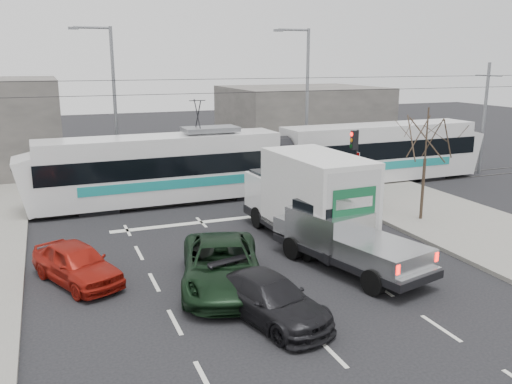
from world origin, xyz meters
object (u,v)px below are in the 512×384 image
object	(u,v)px
box_truck	(309,198)
red_car	(77,263)
street_lamp_near	(305,93)
silver_pickup	(343,236)
bare_tree	(426,139)
navy_pickup	(328,179)
traffic_signal	(355,150)
tram	(278,159)
dark_car	(270,299)
green_car	(222,265)
street_lamp_far	(111,96)

from	to	relation	value
box_truck	red_car	distance (m)	9.09
street_lamp_near	silver_pickup	bearing A→B (deg)	-111.20
bare_tree	box_truck	distance (m)	6.33
street_lamp_near	red_car	xyz separation A→B (m)	(-14.65, -13.10, -4.44)
silver_pickup	navy_pickup	bearing A→B (deg)	49.77
box_truck	navy_pickup	xyz separation A→B (m)	(3.85, 5.43, -0.62)
traffic_signal	box_truck	xyz separation A→B (m)	(-4.85, -4.56, -0.94)
traffic_signal	red_car	world-z (taller)	traffic_signal
tram	dark_car	bearing A→B (deg)	-115.81
red_car	tram	bearing A→B (deg)	15.13
green_car	dark_car	distance (m)	2.69
tram	dark_car	world-z (taller)	tram
box_truck	tram	bearing A→B (deg)	71.55
navy_pickup	traffic_signal	bearing A→B (deg)	-45.09
bare_tree	red_car	bearing A→B (deg)	-173.87
red_car	bare_tree	bearing A→B (deg)	-18.20
street_lamp_far	navy_pickup	world-z (taller)	street_lamp_far
tram	silver_pickup	xyz separation A→B (m)	(-2.37, -11.07, -0.72)
bare_tree	street_lamp_near	bearing A→B (deg)	91.42
navy_pickup	silver_pickup	bearing A→B (deg)	-119.55
traffic_signal	street_lamp_far	size ratio (longest dim) A/B	0.40
traffic_signal	silver_pickup	size ratio (longest dim) A/B	0.56
traffic_signal	street_lamp_near	size ratio (longest dim) A/B	0.40
bare_tree	box_truck	xyz separation A→B (m)	(-5.98, -0.57, -2.00)
green_car	dark_car	size ratio (longest dim) A/B	1.27
street_lamp_near	street_lamp_far	xyz separation A→B (m)	(-11.50, 2.00, 0.00)
silver_pickup	bare_tree	bearing A→B (deg)	14.75
silver_pickup	dark_car	world-z (taller)	silver_pickup
traffic_signal	green_car	size ratio (longest dim) A/B	0.67
silver_pickup	street_lamp_near	bearing A→B (deg)	54.04
box_truck	green_car	world-z (taller)	box_truck
box_truck	dark_car	xyz separation A→B (m)	(-4.07, -5.71, -1.18)
dark_car	traffic_signal	bearing A→B (deg)	33.21
navy_pickup	red_car	world-z (taller)	navy_pickup
bare_tree	tram	xyz separation A→B (m)	(-3.72, 7.63, -1.96)
tram	box_truck	size ratio (longest dim) A/B	3.42
bare_tree	traffic_signal	world-z (taller)	bare_tree
street_lamp_far	green_car	xyz separation A→B (m)	(1.17, -17.15, -4.36)
navy_pickup	dark_car	world-z (taller)	navy_pickup
red_car	silver_pickup	bearing A→B (deg)	-36.06
street_lamp_far	silver_pickup	size ratio (longest dim) A/B	1.39
street_lamp_near	silver_pickup	xyz separation A→B (m)	(-5.80, -14.94, -4.00)
green_car	tram	bearing A→B (deg)	73.85
tram	red_car	size ratio (longest dim) A/B	6.42
bare_tree	green_car	distance (m)	11.63
street_lamp_near	dark_car	size ratio (longest dim) A/B	2.11
street_lamp_near	red_car	distance (m)	20.15
green_car	red_car	distance (m)	4.78
box_truck	red_car	size ratio (longest dim) A/B	1.88
traffic_signal	street_lamp_near	distance (m)	7.91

